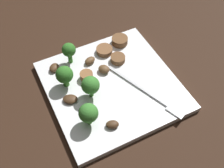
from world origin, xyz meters
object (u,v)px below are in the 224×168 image
broccoli_floret_3 (69,50)px  mushroom_3 (90,61)px  sausage_slice_0 (104,50)px  mushroom_2 (106,68)px  mushroom_4 (70,99)px  sausage_slice_1 (86,76)px  mushroom_0 (54,68)px  mushroom_1 (112,124)px  plate (112,86)px  sausage_slice_2 (118,59)px  sausage_slice_3 (120,41)px  broccoli_floret_0 (90,85)px  broccoli_floret_1 (64,75)px  broccoli_floret_2 (88,113)px  fork (150,94)px

broccoli_floret_3 → mushroom_3: size_ratio=2.07×
sausage_slice_0 → mushroom_3: (0.01, -0.04, 0.00)m
mushroom_2 → mushroom_4: size_ratio=0.83×
sausage_slice_0 → sausage_slice_1: bearing=-52.0°
mushroom_0 → mushroom_1: size_ratio=1.02×
sausage_slice_1 → mushroom_1: bearing=-1.4°
plate → sausage_slice_0: size_ratio=7.06×
sausage_slice_1 → sausage_slice_2: (-0.01, 0.08, -0.00)m
sausage_slice_2 → mushroom_1: 0.16m
mushroom_2 → sausage_slice_1: bearing=-89.1°
sausage_slice_2 → mushroom_3: (-0.02, -0.05, -0.00)m
plate → mushroom_3: (-0.07, -0.02, 0.01)m
sausage_slice_0 → sausage_slice_3: bearing=102.6°
broccoli_floret_0 → sausage_slice_1: 0.05m
sausage_slice_0 → sausage_slice_3: 0.04m
broccoli_floret_1 → mushroom_3: size_ratio=2.01×
sausage_slice_3 → mushroom_1: size_ratio=1.52×
broccoli_floret_2 → sausage_slice_2: (-0.11, 0.11, -0.03)m
sausage_slice_1 → broccoli_floret_2: bearing=-20.7°
mushroom_2 → mushroom_4: (0.04, -0.09, -0.00)m
plate → mushroom_3: size_ratio=10.29×
fork → mushroom_3: 0.15m
sausage_slice_2 → sausage_slice_3: sausage_slice_3 is taller
sausage_slice_1 → fork: bearing=45.2°
fork → broccoli_floret_2: bearing=-110.9°
broccoli_floret_3 → mushroom_4: bearing=-22.2°
sausage_slice_0 → mushroom_3: bearing=-70.9°
plate → broccoli_floret_3: 0.11m
broccoli_floret_1 → mushroom_1: broccoli_floret_1 is taller
broccoli_floret_2 → broccoli_floret_3: bearing=171.1°
broccoli_floret_3 → mushroom_4: 0.10m
broccoli_floret_0 → sausage_slice_0: 0.12m
sausage_slice_0 → mushroom_4: sausage_slice_0 is taller
sausage_slice_1 → mushroom_2: bearing=90.9°
fork → broccoli_floret_0: bearing=-138.5°
mushroom_3 → plate: bearing=12.4°
sausage_slice_2 → mushroom_2: mushroom_2 is taller
sausage_slice_0 → mushroom_3: 0.04m
plate → broccoli_floret_1: broccoli_floret_1 is taller
plate → broccoli_floret_0: broccoli_floret_0 is taller
broccoli_floret_0 → sausage_slice_2: 0.11m
broccoli_floret_2 → mushroom_3: broccoli_floret_2 is taller
broccoli_floret_1 → sausage_slice_1: 0.05m
fork → sausage_slice_3: sausage_slice_3 is taller
broccoli_floret_3 → plate: bearing=28.9°
broccoli_floret_3 → mushroom_2: bearing=44.7°
plate → sausage_slice_2: 0.06m
plate → sausage_slice_0: (-0.09, 0.02, 0.01)m
broccoli_floret_2 → broccoli_floret_3: 0.15m
fork → mushroom_3: mushroom_3 is taller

